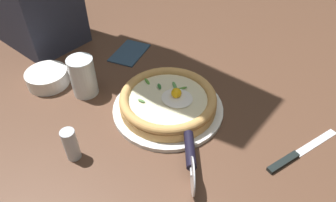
# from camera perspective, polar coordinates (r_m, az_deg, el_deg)

# --- Properties ---
(ground_plane) EXTENTS (2.40, 2.40, 0.03)m
(ground_plane) POSITION_cam_1_polar(r_m,az_deg,el_deg) (0.80, 1.78, -4.37)
(ground_plane) COLOR brown
(ground_plane) RESTS_ON ground
(pizza_plate) EXTENTS (0.29, 0.29, 0.01)m
(pizza_plate) POSITION_cam_1_polar(r_m,az_deg,el_deg) (0.81, 0.00, -1.36)
(pizza_plate) COLOR white
(pizza_plate) RESTS_ON ground
(pizza) EXTENTS (0.25, 0.25, 0.06)m
(pizza) POSITION_cam_1_polar(r_m,az_deg,el_deg) (0.79, 0.03, 0.13)
(pizza) COLOR tan
(pizza) RESTS_ON pizza_plate
(side_bowl) EXTENTS (0.12, 0.12, 0.04)m
(side_bowl) POSITION_cam_1_polar(r_m,az_deg,el_deg) (0.95, -21.52, 4.03)
(side_bowl) COLOR white
(side_bowl) RESTS_ON ground
(pizza_cutter) EXTENTS (0.08, 0.14, 0.08)m
(pizza_cutter) POSITION_cam_1_polar(r_m,az_deg,el_deg) (0.66, 4.24, -10.41)
(pizza_cutter) COLOR silver
(pizza_cutter) RESTS_ON ground
(table_knife) EXTENTS (0.14, 0.20, 0.01)m
(table_knife) POSITION_cam_1_polar(r_m,az_deg,el_deg) (0.76, 22.32, -9.43)
(table_knife) COLOR silver
(table_knife) RESTS_ON ground
(drinking_glass) EXTENTS (0.07, 0.07, 0.11)m
(drinking_glass) POSITION_cam_1_polar(r_m,az_deg,el_deg) (0.87, -15.44, 3.97)
(drinking_glass) COLOR silver
(drinking_glass) RESTS_ON ground
(folded_napkin) EXTENTS (0.10, 0.14, 0.01)m
(folded_napkin) POSITION_cam_1_polar(r_m,az_deg,el_deg) (1.04, -7.17, 9.00)
(folded_napkin) COLOR #2E4760
(folded_napkin) RESTS_ON ground
(pepper_shaker) EXTENTS (0.03, 0.03, 0.08)m
(pepper_shaker) POSITION_cam_1_polar(r_m,az_deg,el_deg) (0.71, -17.62, -7.74)
(pepper_shaker) COLOR silver
(pepper_shaker) RESTS_ON ground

